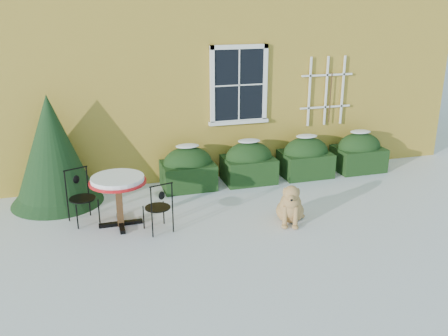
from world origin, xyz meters
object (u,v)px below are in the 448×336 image
object	(u,v)px
patio_chair_far	(81,196)
dog	(290,206)
bistro_table	(118,185)
patio_chair_near	(159,207)
evergreen_shrub	(53,160)

from	to	relation	value
patio_chair_far	dog	world-z (taller)	patio_chair_far
bistro_table	patio_chair_near	xyz separation A→B (m)	(0.60, -0.42, -0.29)
patio_chair_near	dog	world-z (taller)	patio_chair_near
dog	bistro_table	bearing A→B (deg)	-172.10
patio_chair_near	dog	distance (m)	2.23
patio_chair_near	patio_chair_far	distance (m)	1.43
dog	evergreen_shrub	bearing A→B (deg)	173.88
patio_chair_near	patio_chair_far	world-z (taller)	patio_chair_far
bistro_table	patio_chair_near	bearing A→B (deg)	-34.82
patio_chair_near	evergreen_shrub	bearing A→B (deg)	-62.16
evergreen_shrub	dog	world-z (taller)	evergreen_shrub
evergreen_shrub	patio_chair_far	size ratio (longest dim) A/B	2.21
bistro_table	patio_chair_near	size ratio (longest dim) A/B	1.07
evergreen_shrub	patio_chair_near	world-z (taller)	evergreen_shrub
evergreen_shrub	patio_chair_far	distance (m)	1.17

